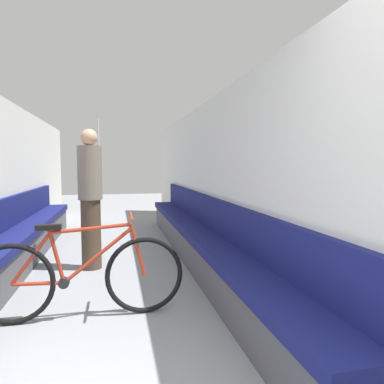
{
  "coord_description": "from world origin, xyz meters",
  "views": [
    {
      "loc": [
        0.09,
        -0.68,
        1.33
      ],
      "look_at": [
        0.97,
        3.27,
        1.01
      ],
      "focal_mm": 32.0,
      "sensor_mm": 36.0,
      "label": 1
    }
  ],
  "objects_px": {
    "bicycle": "(80,277)",
    "passenger_standing": "(90,197)",
    "bench_seat_row_left": "(10,250)",
    "grab_pole_near": "(99,178)",
    "bench_seat_row_right": "(199,241)"
  },
  "relations": [
    {
      "from": "bicycle",
      "to": "passenger_standing",
      "type": "xyz_separation_m",
      "value": [
        -0.01,
        1.48,
        0.55
      ]
    },
    {
      "from": "bench_seat_row_left",
      "to": "passenger_standing",
      "type": "xyz_separation_m",
      "value": [
        0.93,
        0.11,
        0.61
      ]
    },
    {
      "from": "grab_pole_near",
      "to": "passenger_standing",
      "type": "relative_size",
      "value": 1.24
    },
    {
      "from": "grab_pole_near",
      "to": "passenger_standing",
      "type": "height_order",
      "value": "grab_pole_near"
    },
    {
      "from": "bench_seat_row_left",
      "to": "bench_seat_row_right",
      "type": "bearing_deg",
      "value": 0.0
    },
    {
      "from": "grab_pole_near",
      "to": "passenger_standing",
      "type": "xyz_separation_m",
      "value": [
        0.0,
        -2.38,
        -0.15
      ]
    },
    {
      "from": "grab_pole_near",
      "to": "bench_seat_row_right",
      "type": "bearing_deg",
      "value": -60.73
    },
    {
      "from": "bench_seat_row_right",
      "to": "bicycle",
      "type": "relative_size",
      "value": 3.61
    },
    {
      "from": "bench_seat_row_left",
      "to": "grab_pole_near",
      "type": "height_order",
      "value": "grab_pole_near"
    },
    {
      "from": "bicycle",
      "to": "passenger_standing",
      "type": "distance_m",
      "value": 1.58
    },
    {
      "from": "bench_seat_row_right",
      "to": "grab_pole_near",
      "type": "bearing_deg",
      "value": 119.27
    },
    {
      "from": "bench_seat_row_right",
      "to": "passenger_standing",
      "type": "relative_size",
      "value": 3.62
    },
    {
      "from": "bench_seat_row_left",
      "to": "passenger_standing",
      "type": "distance_m",
      "value": 1.12
    },
    {
      "from": "bicycle",
      "to": "grab_pole_near",
      "type": "distance_m",
      "value": 3.92
    },
    {
      "from": "bench_seat_row_left",
      "to": "passenger_standing",
      "type": "relative_size",
      "value": 3.62
    }
  ]
}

